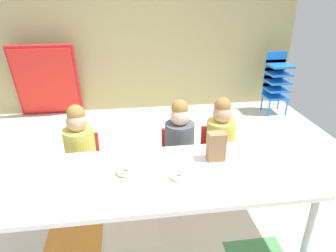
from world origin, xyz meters
TOP-DOWN VIEW (x-y plane):
  - ground_plane at (-0.01, -0.00)m, footprint 5.31×4.63m
  - back_wall at (0.00, 2.31)m, footprint 5.31×0.10m
  - craft_table at (0.19, -0.60)m, footprint 2.17×0.78m
  - seated_child_near_camera at (-0.40, 0.02)m, footprint 0.34×0.34m
  - seated_child_middle_seat at (0.47, 0.02)m, footprint 0.32×0.32m
  - seated_child_far_right at (0.84, 0.02)m, footprint 0.32×0.31m
  - kid_chair_blue_stack at (2.26, 1.80)m, footprint 0.32×0.30m
  - folded_activity_table at (-1.12, 2.11)m, footprint 0.90×0.29m
  - paper_bag_brown at (0.66, -0.46)m, footprint 0.13×0.09m
  - paper_plate_near_edge at (-0.02, -0.56)m, footprint 0.18×0.18m
  - paper_plate_center_table at (-0.48, -0.74)m, footprint 0.18×0.18m
  - donut_powdered_on_plate at (-0.02, -0.56)m, footprint 0.12×0.12m
  - donut_powdered_loose at (0.33, -0.66)m, footprint 0.11×0.11m

SIDE VIEW (x-z plane):
  - ground_plane at x=-0.01m, z-range -0.02..0.00m
  - kid_chair_blue_stack at x=2.26m, z-range 0.06..0.98m
  - folded_activity_table at x=-1.12m, z-range -0.01..1.08m
  - seated_child_near_camera at x=-0.40m, z-range 0.10..1.01m
  - seated_child_middle_seat at x=0.47m, z-range 0.10..1.01m
  - seated_child_far_right at x=0.84m, z-range 0.10..1.01m
  - craft_table at x=0.19m, z-range 0.26..0.87m
  - paper_plate_near_edge at x=-0.02m, z-range 0.61..0.62m
  - paper_plate_center_table at x=-0.48m, z-range 0.61..0.62m
  - donut_powdered_loose at x=0.33m, z-range 0.61..0.64m
  - donut_powdered_on_plate at x=-0.02m, z-range 0.62..0.66m
  - paper_bag_brown at x=0.66m, z-range 0.61..0.83m
  - back_wall at x=0.00m, z-range 0.00..2.66m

